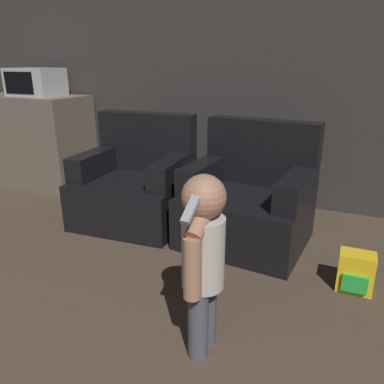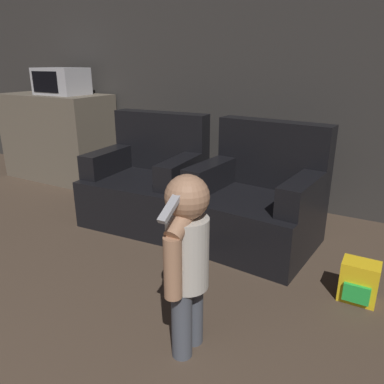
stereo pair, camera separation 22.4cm
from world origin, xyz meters
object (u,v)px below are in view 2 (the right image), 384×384
armchair_left (148,184)px  microwave (61,81)px  armchair_right (257,204)px  person_toddler (186,253)px  toy_backpack (359,282)px

armchair_left → microwave: 1.75m
armchair_right → microwave: (-2.46, 0.51, 0.79)m
person_toddler → armchair_right: bearing=-174.2°
armchair_left → armchair_right: 0.98m
person_toddler → microwave: 3.16m
armchair_right → microwave: size_ratio=1.77×
armchair_left → microwave: size_ratio=1.72×
armchair_right → person_toddler: (0.12, -1.23, 0.20)m
armchair_right → toy_backpack: 0.90m
person_toddler → microwave: (-2.58, 1.74, 0.59)m
microwave → armchair_left: bearing=-18.9°
toy_backpack → microwave: size_ratio=0.46×
armchair_right → toy_backpack: size_ratio=3.87×
toy_backpack → microwave: bearing=164.1°
armchair_right → person_toddler: bearing=-79.4°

